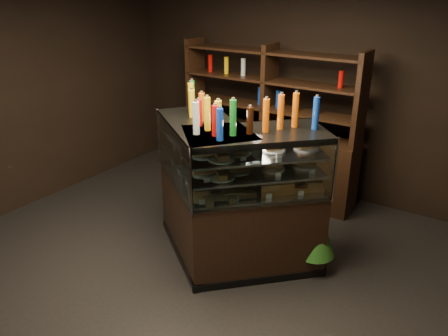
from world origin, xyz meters
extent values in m
plane|color=black|center=(0.00, 0.00, 0.00)|extent=(5.00, 5.00, 0.00)
cube|color=black|center=(0.00, 2.50, 1.50)|extent=(5.00, 0.02, 3.00)
cube|color=black|center=(-2.50, 0.00, 1.50)|extent=(0.02, 5.00, 3.00)
cube|color=black|center=(0.64, 0.43, 0.42)|extent=(1.37, 1.37, 0.84)
cube|color=black|center=(0.64, 0.43, 0.04)|extent=(1.41, 1.41, 0.08)
cube|color=black|center=(0.64, 0.43, 1.41)|extent=(1.37, 1.37, 0.06)
cube|color=silver|center=(0.64, 0.43, 0.85)|extent=(1.30, 1.29, 0.02)
cube|color=silver|center=(0.64, 0.43, 1.05)|extent=(1.30, 1.29, 0.02)
cube|color=silver|center=(0.64, 0.43, 1.23)|extent=(1.30, 1.29, 0.02)
cube|color=white|center=(0.87, 0.19, 1.14)|extent=(0.92, 0.92, 0.59)
cylinder|color=silver|center=(1.32, 0.66, 1.14)|extent=(0.03, 0.03, 0.61)
cylinder|color=silver|center=(0.41, -0.25, 1.14)|extent=(0.03, 0.03, 0.61)
cube|color=black|center=(0.08, 0.39, 0.42)|extent=(1.42, 1.29, 0.84)
cube|color=black|center=(0.08, 0.39, 0.04)|extent=(1.46, 1.33, 0.08)
cube|color=black|center=(0.08, 0.39, 1.41)|extent=(1.42, 1.29, 0.06)
cube|color=silver|center=(0.08, 0.39, 0.85)|extent=(1.35, 1.22, 0.02)
cube|color=silver|center=(0.08, 0.39, 1.05)|extent=(1.35, 1.22, 0.02)
cube|color=silver|center=(0.08, 0.39, 1.23)|extent=(1.35, 1.22, 0.02)
cube|color=white|center=(-0.11, 0.12, 1.14)|extent=(1.04, 0.78, 0.59)
cylinder|color=silver|center=(0.41, -0.25, 1.14)|extent=(0.03, 0.03, 0.61)
cylinder|color=silver|center=(-0.62, 0.52, 1.14)|extent=(0.03, 0.03, 0.61)
cube|color=#C87948|center=(0.28, 0.02, 0.89)|extent=(0.19, 0.19, 0.06)
cube|color=#C87948|center=(0.39, 0.13, 0.89)|extent=(0.19, 0.19, 0.06)
cube|color=#C87948|center=(0.50, 0.24, 0.89)|extent=(0.19, 0.19, 0.06)
cube|color=#C87948|center=(0.61, 0.35, 0.89)|extent=(0.19, 0.19, 0.06)
cube|color=#C87948|center=(0.71, 0.46, 0.89)|extent=(0.19, 0.19, 0.06)
cube|color=#C87948|center=(0.82, 0.57, 0.89)|extent=(0.19, 0.19, 0.06)
cube|color=#C87948|center=(0.93, 0.68, 0.89)|extent=(0.19, 0.19, 0.06)
cube|color=#C87948|center=(1.04, 0.79, 0.89)|extent=(0.19, 0.19, 0.06)
cylinder|color=white|center=(0.29, 0.08, 1.07)|extent=(0.24, 0.24, 0.02)
cube|color=#C87948|center=(0.29, 0.08, 1.10)|extent=(0.18, 0.18, 0.05)
cylinder|color=white|center=(0.52, 0.31, 1.07)|extent=(0.24, 0.24, 0.02)
cube|color=#C87948|center=(0.52, 0.31, 1.10)|extent=(0.18, 0.18, 0.05)
cylinder|color=white|center=(0.75, 0.54, 1.07)|extent=(0.24, 0.24, 0.02)
cube|color=#C87948|center=(0.75, 0.54, 1.10)|extent=(0.18, 0.18, 0.05)
cylinder|color=white|center=(0.98, 0.77, 1.07)|extent=(0.24, 0.24, 0.02)
cube|color=#C87948|center=(0.98, 0.77, 1.10)|extent=(0.18, 0.18, 0.05)
cylinder|color=white|center=(0.29, 0.08, 1.25)|extent=(0.24, 0.24, 0.02)
cube|color=#C87948|center=(0.29, 0.08, 1.28)|extent=(0.18, 0.18, 0.05)
cylinder|color=white|center=(0.52, 0.31, 1.25)|extent=(0.24, 0.24, 0.02)
cube|color=#C87948|center=(0.52, 0.31, 1.28)|extent=(0.18, 0.18, 0.05)
cylinder|color=white|center=(0.75, 0.54, 1.25)|extent=(0.24, 0.24, 0.02)
cube|color=#C87948|center=(0.75, 0.54, 1.28)|extent=(0.18, 0.18, 0.05)
cylinder|color=white|center=(0.98, 0.77, 1.25)|extent=(0.24, 0.24, 0.02)
cube|color=#C87948|center=(0.98, 0.77, 1.28)|extent=(0.18, 0.18, 0.05)
cube|color=#C87948|center=(-0.37, 0.69, 0.89)|extent=(0.20, 0.18, 0.06)
cube|color=#C87948|center=(-0.24, 0.59, 0.89)|extent=(0.20, 0.18, 0.06)
cube|color=#C87948|center=(-0.12, 0.50, 0.89)|extent=(0.20, 0.18, 0.06)
cube|color=#C87948|center=(0.00, 0.41, 0.89)|extent=(0.20, 0.18, 0.06)
cube|color=#C87948|center=(0.13, 0.32, 0.89)|extent=(0.20, 0.18, 0.06)
cube|color=#C87948|center=(0.25, 0.22, 0.89)|extent=(0.20, 0.18, 0.06)
cube|color=#C87948|center=(0.38, 0.13, 0.89)|extent=(0.20, 0.18, 0.06)
cube|color=#C87948|center=(0.50, 0.04, 0.89)|extent=(0.20, 0.18, 0.06)
cylinder|color=white|center=(-0.31, 0.68, 1.07)|extent=(0.24, 0.24, 0.02)
cube|color=#C87948|center=(-0.31, 0.68, 1.10)|extent=(0.19, 0.17, 0.05)
cylinder|color=white|center=(-0.05, 0.49, 1.07)|extent=(0.24, 0.24, 0.02)
cube|color=#C87948|center=(-0.05, 0.49, 1.10)|extent=(0.19, 0.17, 0.05)
cylinder|color=white|center=(0.22, 0.29, 1.07)|extent=(0.24, 0.24, 0.02)
cube|color=#C87948|center=(0.22, 0.29, 1.10)|extent=(0.19, 0.17, 0.05)
cylinder|color=white|center=(0.48, 0.10, 1.07)|extent=(0.24, 0.24, 0.02)
cube|color=#C87948|center=(0.48, 0.10, 1.10)|extent=(0.19, 0.17, 0.05)
cylinder|color=white|center=(-0.31, 0.68, 1.25)|extent=(0.24, 0.24, 0.02)
cube|color=#C87948|center=(-0.31, 0.68, 1.28)|extent=(0.19, 0.17, 0.05)
cylinder|color=white|center=(-0.05, 0.49, 1.25)|extent=(0.24, 0.24, 0.02)
cube|color=#C87948|center=(-0.05, 0.49, 1.28)|extent=(0.19, 0.17, 0.05)
cylinder|color=white|center=(0.22, 0.29, 1.25)|extent=(0.24, 0.24, 0.02)
cube|color=#C87948|center=(0.22, 0.29, 1.28)|extent=(0.19, 0.17, 0.05)
cylinder|color=white|center=(0.48, 0.10, 1.25)|extent=(0.24, 0.24, 0.02)
cube|color=#C87948|center=(0.48, 0.10, 1.28)|extent=(0.19, 0.17, 0.05)
cylinder|color=#147223|center=(0.25, 0.05, 1.58)|extent=(0.06, 0.06, 0.28)
cylinder|color=silver|center=(0.25, 0.05, 1.73)|extent=(0.03, 0.03, 0.02)
cylinder|color=#B20C0A|center=(0.36, 0.16, 1.58)|extent=(0.06, 0.06, 0.28)
cylinder|color=silver|center=(0.36, 0.16, 1.73)|extent=(0.03, 0.03, 0.02)
cylinder|color=yellow|center=(0.47, 0.26, 1.58)|extent=(0.06, 0.06, 0.28)
cylinder|color=silver|center=(0.47, 0.26, 1.73)|extent=(0.03, 0.03, 0.02)
cylinder|color=silver|center=(0.58, 0.37, 1.58)|extent=(0.06, 0.06, 0.28)
cylinder|color=silver|center=(0.58, 0.37, 1.73)|extent=(0.03, 0.03, 0.02)
cylinder|color=black|center=(0.69, 0.48, 1.58)|extent=(0.06, 0.06, 0.28)
cylinder|color=silver|center=(0.69, 0.48, 1.73)|extent=(0.03, 0.03, 0.02)
cylinder|color=#0F38B2|center=(0.80, 0.59, 1.58)|extent=(0.06, 0.06, 0.28)
cylinder|color=silver|center=(0.80, 0.59, 1.73)|extent=(0.03, 0.03, 0.02)
cylinder|color=#D8590A|center=(0.91, 0.70, 1.58)|extent=(0.06, 0.06, 0.28)
cylinder|color=silver|center=(0.91, 0.70, 1.73)|extent=(0.03, 0.03, 0.02)
cylinder|color=#147223|center=(1.02, 0.81, 1.58)|extent=(0.06, 0.06, 0.28)
cylinder|color=silver|center=(1.02, 0.81, 1.73)|extent=(0.03, 0.03, 0.02)
cylinder|color=#147223|center=(-0.35, 0.71, 1.58)|extent=(0.06, 0.06, 0.28)
cylinder|color=silver|center=(-0.35, 0.71, 1.73)|extent=(0.03, 0.03, 0.02)
cylinder|color=#B20C0A|center=(-0.23, 0.62, 1.58)|extent=(0.06, 0.06, 0.28)
cylinder|color=silver|center=(-0.23, 0.62, 1.73)|extent=(0.03, 0.03, 0.02)
cylinder|color=yellow|center=(-0.10, 0.53, 1.58)|extent=(0.06, 0.06, 0.28)
cylinder|color=silver|center=(-0.10, 0.53, 1.73)|extent=(0.03, 0.03, 0.02)
cylinder|color=silver|center=(0.02, 0.44, 1.58)|extent=(0.06, 0.06, 0.28)
cylinder|color=silver|center=(0.02, 0.44, 1.73)|extent=(0.03, 0.03, 0.02)
cylinder|color=black|center=(0.15, 0.34, 1.58)|extent=(0.06, 0.06, 0.28)
cylinder|color=silver|center=(0.15, 0.34, 1.73)|extent=(0.03, 0.03, 0.02)
cylinder|color=#0F38B2|center=(0.27, 0.25, 1.58)|extent=(0.06, 0.06, 0.28)
cylinder|color=silver|center=(0.27, 0.25, 1.73)|extent=(0.03, 0.03, 0.02)
cylinder|color=#D8590A|center=(0.39, 0.16, 1.58)|extent=(0.06, 0.06, 0.28)
cylinder|color=silver|center=(0.39, 0.16, 1.73)|extent=(0.03, 0.03, 0.02)
cylinder|color=#147223|center=(0.52, 0.07, 1.58)|extent=(0.06, 0.06, 0.28)
cylinder|color=silver|center=(0.52, 0.07, 1.73)|extent=(0.03, 0.03, 0.02)
cylinder|color=black|center=(1.19, 0.70, 0.10)|extent=(0.26, 0.26, 0.19)
cone|color=#1C5117|center=(1.19, 0.70, 0.46)|extent=(0.38, 0.38, 0.53)
cone|color=#1C5117|center=(1.19, 0.70, 0.63)|extent=(0.30, 0.30, 0.37)
cube|color=black|center=(-0.09, 2.05, 0.45)|extent=(2.43, 0.44, 0.90)
cube|color=black|center=(-1.28, 2.06, 1.45)|extent=(0.06, 0.38, 1.10)
cube|color=black|center=(-0.09, 2.05, 1.45)|extent=(0.06, 0.38, 1.10)
cube|color=black|center=(1.09, 2.04, 1.45)|extent=(0.06, 0.38, 1.10)
cube|color=black|center=(-0.09, 2.05, 1.20)|extent=(2.38, 0.40, 0.03)
cube|color=black|center=(-0.09, 2.05, 1.55)|extent=(2.38, 0.40, 0.03)
cube|color=black|center=(-0.09, 2.05, 1.90)|extent=(2.38, 0.40, 0.03)
cylinder|color=#147223|center=(-1.02, 2.06, 1.32)|extent=(0.06, 0.06, 0.22)
cylinder|color=#B20C0A|center=(-0.75, 2.06, 1.32)|extent=(0.06, 0.06, 0.22)
cylinder|color=yellow|center=(-0.49, 2.05, 1.32)|extent=(0.06, 0.06, 0.22)
cylinder|color=silver|center=(-0.23, 2.05, 1.32)|extent=(0.06, 0.06, 0.22)
cylinder|color=black|center=(0.04, 2.05, 1.32)|extent=(0.06, 0.06, 0.22)
cylinder|color=#0F38B2|center=(0.30, 2.05, 1.32)|extent=(0.06, 0.06, 0.22)
cylinder|color=#D8590A|center=(0.57, 2.04, 1.32)|extent=(0.06, 0.06, 0.22)
cylinder|color=#147223|center=(0.83, 2.04, 1.32)|extent=(0.06, 0.06, 0.22)
camera|label=1|loc=(2.47, -2.87, 2.65)|focal=35.00mm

